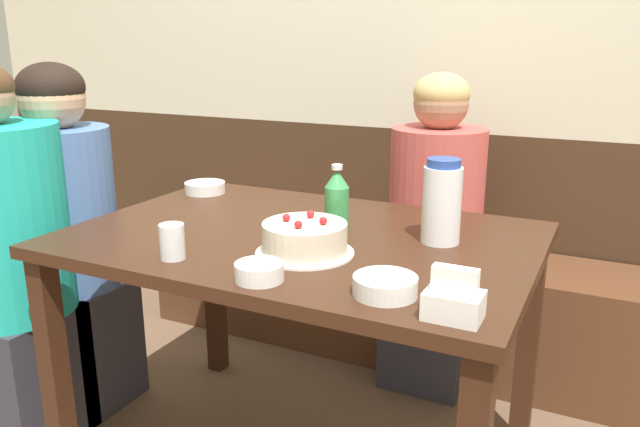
# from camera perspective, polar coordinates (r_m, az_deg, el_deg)

# --- Properties ---
(back_wall) EXTENTS (4.80, 0.04, 2.50)m
(back_wall) POSITION_cam_1_polar(r_m,az_deg,el_deg) (2.63, 9.30, 14.91)
(back_wall) COLOR #3D2819
(back_wall) RESTS_ON ground_plane
(bench_seat) EXTENTS (2.20, 0.38, 0.46)m
(bench_seat) POSITION_cam_1_polar(r_m,az_deg,el_deg) (2.63, 6.89, -7.82)
(bench_seat) COLOR #56331E
(bench_seat) RESTS_ON ground_plane
(dining_table) EXTENTS (1.27, 0.86, 0.75)m
(dining_table) POSITION_cam_1_polar(r_m,az_deg,el_deg) (1.76, -1.76, -4.88)
(dining_table) COLOR #381E11
(dining_table) RESTS_ON ground_plane
(birthday_cake) EXTENTS (0.25, 0.25, 0.10)m
(birthday_cake) POSITION_cam_1_polar(r_m,az_deg,el_deg) (1.56, -1.41, -2.32)
(birthday_cake) COLOR white
(birthday_cake) RESTS_ON dining_table
(water_pitcher) EXTENTS (0.10, 0.10, 0.23)m
(water_pitcher) POSITION_cam_1_polar(r_m,az_deg,el_deg) (1.66, 11.08, 1.02)
(water_pitcher) COLOR white
(water_pitcher) RESTS_ON dining_table
(soju_bottle) EXTENTS (0.07, 0.07, 0.19)m
(soju_bottle) POSITION_cam_1_polar(r_m,az_deg,el_deg) (1.73, 1.55, 1.20)
(soju_bottle) COLOR #388E4C
(soju_bottle) RESTS_ON dining_table
(napkin_holder) EXTENTS (0.11, 0.08, 0.11)m
(napkin_holder) POSITION_cam_1_polar(r_m,az_deg,el_deg) (1.23, 12.14, -7.75)
(napkin_holder) COLOR white
(napkin_holder) RESTS_ON dining_table
(bowl_soup_white) EXTENTS (0.11, 0.11, 0.04)m
(bowl_soup_white) POSITION_cam_1_polar(r_m,az_deg,el_deg) (1.40, -5.56, -5.31)
(bowl_soup_white) COLOR white
(bowl_soup_white) RESTS_ON dining_table
(bowl_rice_small) EXTENTS (0.14, 0.14, 0.04)m
(bowl_rice_small) POSITION_cam_1_polar(r_m,az_deg,el_deg) (2.23, -10.47, 2.35)
(bowl_rice_small) COLOR white
(bowl_rice_small) RESTS_ON dining_table
(bowl_side_dish) EXTENTS (0.14, 0.14, 0.04)m
(bowl_side_dish) POSITION_cam_1_polar(r_m,az_deg,el_deg) (1.33, 5.98, -6.59)
(bowl_side_dish) COLOR white
(bowl_side_dish) RESTS_ON dining_table
(glass_water_tall) EXTENTS (0.06, 0.06, 0.09)m
(glass_water_tall) POSITION_cam_1_polar(r_m,az_deg,el_deg) (1.57, -13.36, -2.52)
(glass_water_tall) COLOR silver
(glass_water_tall) RESTS_ON dining_table
(person_teal_shirt) EXTENTS (0.34, 0.34, 1.21)m
(person_teal_shirt) POSITION_cam_1_polar(r_m,az_deg,el_deg) (2.31, -22.00, -2.77)
(person_teal_shirt) COLOR #33333D
(person_teal_shirt) RESTS_ON ground_plane
(person_pale_blue_shirt) EXTENTS (0.34, 0.34, 1.17)m
(person_pale_blue_shirt) POSITION_cam_1_polar(r_m,az_deg,el_deg) (2.34, 10.39, -2.33)
(person_pale_blue_shirt) COLOR #33333D
(person_pale_blue_shirt) RESTS_ON ground_plane
(person_grey_tee) EXTENTS (0.39, 0.39, 1.21)m
(person_grey_tee) POSITION_cam_1_polar(r_m,az_deg,el_deg) (2.16, -26.73, -4.14)
(person_grey_tee) COLOR #33333D
(person_grey_tee) RESTS_ON ground_plane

